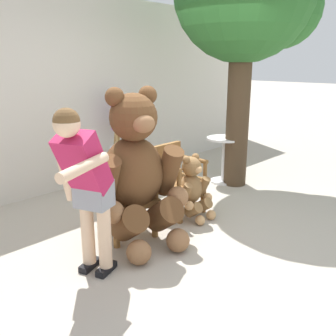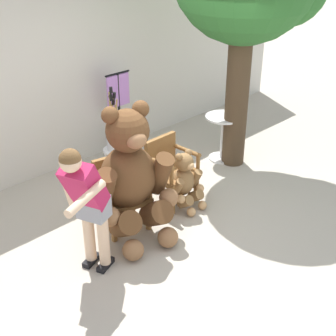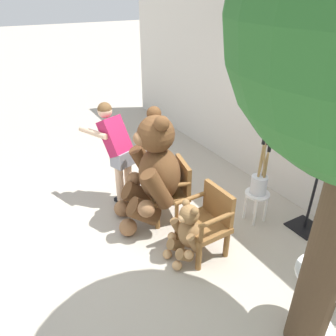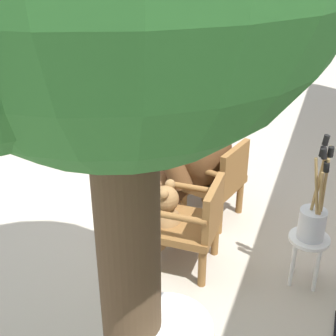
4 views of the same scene
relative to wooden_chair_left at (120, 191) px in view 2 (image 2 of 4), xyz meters
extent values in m
plane|color=#B2A899|center=(0.41, -0.52, -0.46)|extent=(60.00, 60.00, 0.00)
cube|color=beige|center=(0.41, 1.88, 0.94)|extent=(10.00, 0.16, 2.80)
cube|color=brown|center=(-0.01, -0.06, -0.06)|extent=(0.66, 0.63, 0.07)
cylinder|color=brown|center=(-0.29, -0.21, -0.28)|extent=(0.07, 0.07, 0.37)
cylinder|color=brown|center=(0.16, -0.32, -0.28)|extent=(0.07, 0.07, 0.37)
cylinder|color=brown|center=(-0.19, 0.20, -0.28)|extent=(0.07, 0.07, 0.37)
cylinder|color=brown|center=(0.26, 0.09, -0.28)|extent=(0.07, 0.07, 0.37)
cube|color=brown|center=(0.04, 0.16, 0.19)|extent=(0.52, 0.18, 0.42)
cylinder|color=brown|center=(-0.26, 0.00, 0.20)|extent=(0.16, 0.48, 0.06)
cylinder|color=brown|center=(-0.31, -0.21, 0.09)|extent=(0.05, 0.05, 0.22)
cylinder|color=brown|center=(0.23, -0.12, 0.20)|extent=(0.16, 0.48, 0.06)
cylinder|color=brown|center=(0.18, -0.32, 0.09)|extent=(0.05, 0.05, 0.22)
cube|color=brown|center=(0.84, -0.06, -0.06)|extent=(0.57, 0.54, 0.07)
cylinder|color=brown|center=(0.61, -0.28, -0.28)|extent=(0.07, 0.07, 0.37)
cylinder|color=brown|center=(1.07, -0.26, -0.28)|extent=(0.07, 0.07, 0.37)
cylinder|color=brown|center=(0.60, 0.14, -0.28)|extent=(0.07, 0.07, 0.37)
cylinder|color=brown|center=(1.06, 0.16, -0.28)|extent=(0.07, 0.07, 0.37)
cube|color=brown|center=(0.83, 0.17, 0.19)|extent=(0.52, 0.07, 0.42)
cylinder|color=brown|center=(0.59, -0.07, 0.20)|extent=(0.07, 0.48, 0.06)
cylinder|color=brown|center=(0.59, -0.28, 0.09)|extent=(0.05, 0.05, 0.22)
cylinder|color=brown|center=(1.09, -0.05, 0.20)|extent=(0.07, 0.48, 0.06)
cylinder|color=brown|center=(1.09, -0.26, 0.09)|extent=(0.05, 0.05, 0.22)
ellipsoid|color=brown|center=(-0.01, -0.18, 0.28)|extent=(0.77, 0.70, 0.76)
sphere|color=brown|center=(-0.02, -0.22, 0.86)|extent=(0.48, 0.48, 0.48)
ellipsoid|color=#8C603D|center=(-0.07, -0.42, 0.83)|extent=(0.26, 0.23, 0.18)
sphere|color=black|center=(-0.07, -0.42, 0.84)|extent=(0.07, 0.07, 0.07)
sphere|color=brown|center=(-0.19, -0.15, 1.07)|extent=(0.19, 0.19, 0.19)
sphere|color=brown|center=(0.16, -0.23, 1.07)|extent=(0.19, 0.19, 0.19)
cylinder|color=brown|center=(-0.39, -0.22, 0.28)|extent=(0.31, 0.46, 0.58)
sphere|color=#8C603D|center=(-0.44, -0.37, 0.02)|extent=(0.23, 0.23, 0.23)
cylinder|color=brown|center=(0.30, -0.39, 0.28)|extent=(0.31, 0.46, 0.58)
sphere|color=#8C603D|center=(0.29, -0.54, 0.02)|extent=(0.23, 0.23, 0.23)
cylinder|color=brown|center=(-0.28, -0.41, -0.14)|extent=(0.38, 0.52, 0.45)
sphere|color=#8C603D|center=(-0.35, -0.62, -0.34)|extent=(0.24, 0.24, 0.24)
cylinder|color=brown|center=(0.12, -0.50, -0.14)|extent=(0.38, 0.52, 0.45)
sphere|color=#8C603D|center=(0.09, -0.73, -0.34)|extent=(0.24, 0.24, 0.24)
ellipsoid|color=olive|center=(0.84, -0.24, -0.10)|extent=(0.33, 0.28, 0.37)
sphere|color=olive|center=(0.84, -0.26, 0.19)|extent=(0.24, 0.24, 0.24)
ellipsoid|color=tan|center=(0.84, -0.36, 0.17)|extent=(0.11, 0.09, 0.09)
sphere|color=black|center=(0.84, -0.36, 0.17)|extent=(0.03, 0.03, 0.03)
sphere|color=olive|center=(0.75, -0.25, 0.29)|extent=(0.09, 0.09, 0.09)
sphere|color=olive|center=(0.93, -0.24, 0.29)|extent=(0.09, 0.09, 0.09)
cylinder|color=olive|center=(0.66, -0.31, -0.10)|extent=(0.11, 0.21, 0.28)
sphere|color=tan|center=(0.66, -0.38, -0.23)|extent=(0.11, 0.11, 0.11)
cylinder|color=olive|center=(1.01, -0.30, -0.10)|extent=(0.11, 0.21, 0.28)
sphere|color=tan|center=(1.02, -0.37, -0.23)|extent=(0.11, 0.11, 0.11)
cylinder|color=olive|center=(0.74, -0.38, -0.30)|extent=(0.14, 0.24, 0.22)
sphere|color=tan|center=(0.73, -0.49, -0.40)|extent=(0.12, 0.12, 0.12)
cylinder|color=olive|center=(0.94, -0.37, -0.30)|extent=(0.14, 0.24, 0.22)
sphere|color=tan|center=(0.95, -0.49, -0.40)|extent=(0.12, 0.12, 0.12)
cube|color=black|center=(-0.72, -0.35, -0.43)|extent=(0.26, 0.17, 0.06)
cylinder|color=beige|center=(-0.72, -0.35, 0.01)|extent=(0.12, 0.12, 0.82)
cube|color=black|center=(-0.65, -0.52, -0.43)|extent=(0.26, 0.17, 0.06)
cylinder|color=beige|center=(-0.65, -0.52, 0.01)|extent=(0.12, 0.12, 0.82)
cube|color=gray|center=(-0.69, -0.43, 0.29)|extent=(0.31, 0.36, 0.24)
cube|color=#B21E4C|center=(-0.80, -0.48, 0.60)|extent=(0.51, 0.45, 0.57)
sphere|color=beige|center=(-0.96, -0.54, 0.94)|extent=(0.21, 0.21, 0.21)
sphere|color=brown|center=(-0.96, -0.54, 0.96)|extent=(0.21, 0.21, 0.21)
cylinder|color=beige|center=(-0.97, -0.74, 0.65)|extent=(0.56, 0.28, 0.10)
cylinder|color=beige|center=(-0.87, -0.30, 0.48)|extent=(0.22, 0.15, 0.51)
cylinder|color=white|center=(0.70, 0.97, -0.02)|extent=(0.34, 0.34, 0.03)
cylinder|color=white|center=(0.80, 1.07, -0.25)|extent=(0.04, 0.04, 0.43)
cylinder|color=white|center=(0.60, 1.07, -0.25)|extent=(0.04, 0.04, 0.43)
cylinder|color=white|center=(0.80, 0.87, -0.25)|extent=(0.04, 0.04, 0.43)
cylinder|color=white|center=(0.60, 0.87, -0.25)|extent=(0.04, 0.04, 0.43)
cylinder|color=silver|center=(0.70, 0.97, 0.13)|extent=(0.22, 0.22, 0.26)
cylinder|color=#997A47|center=(0.67, 0.96, 0.40)|extent=(0.05, 0.07, 0.65)
cylinder|color=black|center=(0.67, 0.96, 0.77)|extent=(0.05, 0.05, 0.08)
cylinder|color=#997A47|center=(0.69, 0.97, 0.45)|extent=(0.03, 0.11, 0.76)
cylinder|color=black|center=(0.69, 0.97, 0.87)|extent=(0.04, 0.05, 0.08)
cylinder|color=#997A47|center=(0.70, 1.01, 0.42)|extent=(0.11, 0.04, 0.68)
cylinder|color=black|center=(0.70, 1.01, 0.79)|extent=(0.05, 0.05, 0.09)
cylinder|color=#997A47|center=(0.74, 0.97, 0.41)|extent=(0.03, 0.13, 0.67)
cylinder|color=black|center=(0.74, 0.97, 0.79)|extent=(0.04, 0.06, 0.09)
cylinder|color=#997A47|center=(0.74, 1.00, 0.36)|extent=(0.06, 0.07, 0.57)
cylinder|color=black|center=(0.74, 1.00, 0.68)|extent=(0.05, 0.05, 0.09)
cylinder|color=white|center=(2.26, 0.28, 0.24)|extent=(0.56, 0.56, 0.03)
cylinder|color=white|center=(2.26, 0.28, -0.12)|extent=(0.07, 0.07, 0.69)
cylinder|color=white|center=(2.26, 0.28, -0.45)|extent=(0.40, 0.40, 0.03)
cylinder|color=#473523|center=(2.30, 0.09, 0.67)|extent=(0.34, 0.34, 2.26)
cube|color=black|center=(1.20, 1.46, -0.45)|extent=(0.40, 0.40, 0.02)
cylinder|color=black|center=(1.20, 1.46, 0.21)|extent=(0.04, 0.04, 1.35)
cylinder|color=black|center=(1.20, 1.46, 0.89)|extent=(0.44, 0.03, 0.03)
cube|color=#B77AD1|center=(1.20, 1.46, 0.63)|extent=(0.40, 0.03, 0.48)
camera|label=1|loc=(-2.45, -3.02, 1.40)|focal=40.00mm
camera|label=2|loc=(-2.97, -3.83, 2.87)|focal=50.00mm
camera|label=3|loc=(3.34, -2.00, 2.48)|focal=35.00mm
camera|label=4|loc=(4.08, 0.98, 2.29)|focal=50.00mm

